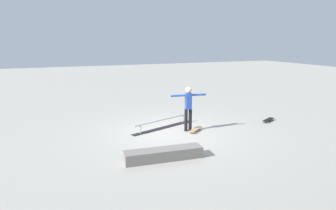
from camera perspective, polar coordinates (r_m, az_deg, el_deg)
The scene contains 6 objects.
ground_plane at distance 10.63m, azimuth 0.78°, elevation -5.33°, with size 60.00×60.00×0.00m, color #ADA89E.
grind_rail at distance 11.08m, azimuth -0.98°, elevation -3.76°, with size 2.74×1.17×0.35m.
skate_ledge at distance 8.22m, azimuth -0.88°, elevation -9.65°, with size 2.21×0.47×0.31m, color gray.
skater_main at distance 10.55m, azimuth 4.02°, elevation -0.14°, with size 1.32×0.27×1.64m.
skateboard_main at distance 10.74m, azimuth 5.41°, elevation -4.79°, with size 0.76×0.64×0.09m.
loose_skateboard_black at distance 12.68m, azimuth 19.11°, elevation -2.74°, with size 0.80×0.54×0.09m.
Camera 1 is at (3.97, 9.31, 3.26)m, focal length 31.00 mm.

